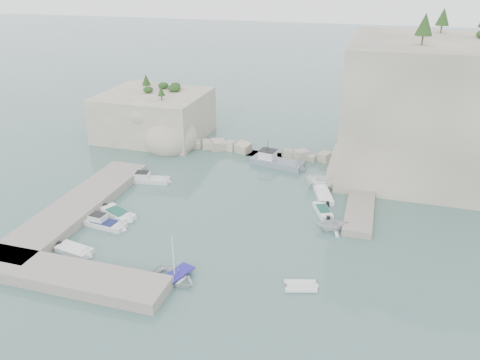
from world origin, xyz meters
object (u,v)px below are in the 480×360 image
(inflatable_dinghy, at_px, (300,288))
(motorboat_e, at_px, (75,252))
(motorboat_a, at_px, (149,182))
(tender_east_c, at_px, (323,197))
(tender_east_b, at_px, (323,213))
(motorboat_d, at_px, (105,226))
(tender_east_d, at_px, (325,187))
(tender_east_a, at_px, (332,230))
(motorboat_c, at_px, (118,216))
(work_boat, at_px, (277,166))
(rowboat, at_px, (175,280))

(inflatable_dinghy, bearing_deg, motorboat_e, 166.69)
(motorboat_a, height_order, inflatable_dinghy, motorboat_a)
(tender_east_c, bearing_deg, tender_east_b, 168.00)
(tender_east_b, bearing_deg, motorboat_d, 89.28)
(motorboat_a, xyz_separation_m, tender_east_c, (22.06, 1.96, 0.00))
(tender_east_d, bearing_deg, tender_east_c, 174.02)
(motorboat_d, distance_m, motorboat_e, 5.25)
(tender_east_a, bearing_deg, motorboat_d, 82.87)
(motorboat_c, bearing_deg, motorboat_d, -68.21)
(tender_east_d, bearing_deg, motorboat_a, 93.39)
(inflatable_dinghy, distance_m, tender_east_c, 17.96)
(motorboat_d, xyz_separation_m, tender_east_c, (21.41, 13.55, 0.00))
(tender_east_d, relative_size, work_boat, 0.60)
(motorboat_c, bearing_deg, tender_east_c, 53.00)
(motorboat_e, height_order, tender_east_d, tender_east_d)
(motorboat_a, xyz_separation_m, tender_east_b, (22.50, -2.01, 0.00))
(tender_east_c, bearing_deg, rowboat, 134.16)
(inflatable_dinghy, distance_m, tender_east_a, 10.66)
(tender_east_a, xyz_separation_m, tender_east_b, (-1.40, 3.43, 0.00))
(motorboat_c, xyz_separation_m, inflatable_dinghy, (21.62, -6.91, 0.00))
(motorboat_d, bearing_deg, tender_east_c, 38.66)
(tender_east_c, xyz_separation_m, work_boat, (-7.42, 7.92, 0.00))
(motorboat_d, xyz_separation_m, motorboat_e, (-0.05, -5.25, 0.00))
(rowboat, relative_size, tender_east_b, 1.06)
(motorboat_c, relative_size, motorboat_e, 1.24)
(inflatable_dinghy, xyz_separation_m, tender_east_a, (1.47, 10.56, 0.00))
(motorboat_e, xyz_separation_m, tender_east_a, (23.31, 11.40, 0.00))
(tender_east_b, bearing_deg, motorboat_c, 83.70)
(motorboat_d, bearing_deg, tender_east_b, 30.00)
(tender_east_a, relative_size, tender_east_b, 0.89)
(work_boat, bearing_deg, motorboat_e, -106.95)
(rowboat, height_order, tender_east_b, rowboat)
(work_boat, bearing_deg, motorboat_c, -115.32)
(motorboat_a, xyz_separation_m, rowboat, (11.66, -18.09, 0.00))
(inflatable_dinghy, xyz_separation_m, work_boat, (-7.79, 25.88, 0.00))
(tender_east_a, bearing_deg, motorboat_a, 55.23)
(motorboat_c, relative_size, inflatable_dinghy, 1.66)
(motorboat_e, distance_m, tender_east_a, 25.95)
(tender_east_d, bearing_deg, motorboat_d, 118.66)
(rowboat, xyz_separation_m, work_boat, (2.98, 27.97, 0.00))
(motorboat_e, bearing_deg, motorboat_c, 98.53)
(motorboat_d, relative_size, tender_east_b, 1.34)
(tender_east_b, distance_m, tender_east_c, 3.99)
(motorboat_a, bearing_deg, motorboat_c, -94.34)
(tender_east_c, bearing_deg, motorboat_a, 76.65)
(motorboat_a, relative_size, tender_east_c, 1.15)
(motorboat_a, relative_size, rowboat, 1.36)
(rowboat, bearing_deg, motorboat_d, 78.58)
(motorboat_e, xyz_separation_m, rowboat, (11.06, -1.25, 0.00))
(motorboat_a, distance_m, motorboat_e, 16.85)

